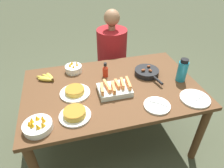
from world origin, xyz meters
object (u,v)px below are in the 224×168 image
(frittata_plate_side, at_px, (75,92))
(fruit_bowl_mango, at_px, (38,126))
(person_figure, at_px, (112,64))
(empty_plate_near_front, at_px, (195,99))
(empty_plate_far_left, at_px, (157,106))
(hot_sauce_bottle, at_px, (105,71))
(water_bottle, at_px, (182,70))
(frittata_plate_center, at_px, (75,114))
(fruit_bowl_citrus, at_px, (74,68))
(skillet, at_px, (147,72))
(banana_bunch, at_px, (47,78))
(melon_tray, at_px, (115,89))

(frittata_plate_side, relative_size, fruit_bowl_mango, 1.27)
(fruit_bowl_mango, bearing_deg, person_figure, 53.40)
(empty_plate_near_front, bearing_deg, frittata_plate_side, 160.98)
(empty_plate_far_left, bearing_deg, hot_sauce_bottle, 119.54)
(water_bottle, bearing_deg, frittata_plate_center, -167.28)
(fruit_bowl_mango, bearing_deg, water_bottle, 12.53)
(fruit_bowl_mango, height_order, fruit_bowl_citrus, fruit_bowl_citrus)
(frittata_plate_side, bearing_deg, empty_plate_far_left, -28.13)
(skillet, bearing_deg, person_figure, -176.18)
(banana_bunch, relative_size, water_bottle, 0.81)
(empty_plate_far_left, bearing_deg, frittata_plate_side, 151.87)
(skillet, relative_size, frittata_plate_center, 1.50)
(skillet, distance_m, frittata_plate_center, 0.85)
(melon_tray, relative_size, empty_plate_near_front, 1.14)
(banana_bunch, bearing_deg, fruit_bowl_citrus, 17.60)
(melon_tray, bearing_deg, fruit_bowl_citrus, 125.66)
(melon_tray, bearing_deg, empty_plate_near_front, -22.98)
(melon_tray, relative_size, fruit_bowl_mango, 1.38)
(fruit_bowl_mango, bearing_deg, frittata_plate_center, 11.79)
(skillet, bearing_deg, empty_plate_near_front, 16.23)
(banana_bunch, relative_size, frittata_plate_side, 0.70)
(fruit_bowl_mango, bearing_deg, frittata_plate_side, 48.22)
(frittata_plate_center, bearing_deg, skillet, 28.14)
(empty_plate_near_front, xyz_separation_m, empty_plate_far_left, (-0.34, 0.00, 0.00))
(person_figure, bearing_deg, melon_tray, -103.15)
(melon_tray, relative_size, person_figure, 0.24)
(skillet, height_order, empty_plate_near_front, skillet)
(frittata_plate_side, height_order, empty_plate_far_left, frittata_plate_side)
(empty_plate_far_left, bearing_deg, person_figure, 93.99)
(empty_plate_near_front, relative_size, person_figure, 0.21)
(empty_plate_near_front, bearing_deg, water_bottle, 84.14)
(fruit_bowl_citrus, relative_size, person_figure, 0.14)
(melon_tray, distance_m, skillet, 0.43)
(melon_tray, height_order, frittata_plate_side, melon_tray)
(person_figure, bearing_deg, frittata_plate_center, -118.05)
(fruit_bowl_citrus, bearing_deg, frittata_plate_side, -94.23)
(empty_plate_far_left, xyz_separation_m, person_figure, (-0.08, 1.12, -0.25))
(banana_bunch, bearing_deg, empty_plate_near_front, -27.26)
(hot_sauce_bottle, bearing_deg, fruit_bowl_mango, -139.10)
(fruit_bowl_citrus, bearing_deg, skillet, -19.07)
(empty_plate_far_left, bearing_deg, melon_tray, 136.73)
(hot_sauce_bottle, distance_m, person_figure, 0.70)
(empty_plate_far_left, bearing_deg, fruit_bowl_citrus, 130.28)
(frittata_plate_center, bearing_deg, empty_plate_far_left, -4.81)
(skillet, distance_m, frittata_plate_side, 0.73)
(empty_plate_near_front, distance_m, water_bottle, 0.30)
(empty_plate_near_front, bearing_deg, fruit_bowl_citrus, 143.25)
(banana_bunch, height_order, frittata_plate_center, frittata_plate_center)
(fruit_bowl_mango, bearing_deg, hot_sauce_bottle, 40.90)
(fruit_bowl_citrus, bearing_deg, water_bottle, -23.11)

